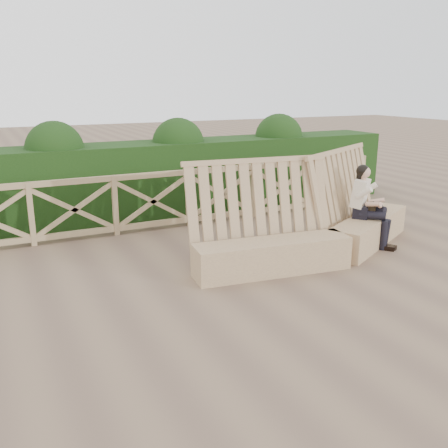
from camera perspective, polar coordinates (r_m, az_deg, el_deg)
name	(u,v)px	position (r m, az deg, el deg)	size (l,w,h in m)	color
ground	(242,298)	(6.49, 2.06, -8.47)	(60.00, 60.00, 0.00)	brown
bench	(321,231)	(8.06, 11.03, -0.80)	(4.51, 1.78, 1.62)	#926E53
woman	(367,202)	(8.66, 16.03, 2.40)	(0.66, 0.81, 1.38)	black
guardrail	(153,201)	(9.39, -8.14, 2.58)	(10.10, 0.09, 1.10)	#907954
hedge	(134,180)	(10.47, -10.28, 4.95)	(12.00, 1.20, 1.50)	black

